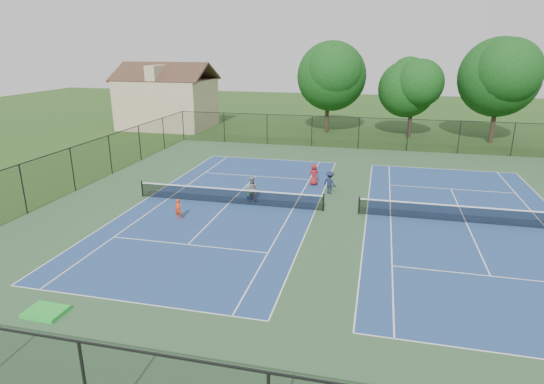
% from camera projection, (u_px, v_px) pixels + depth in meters
% --- Properties ---
extents(ground, '(140.00, 140.00, 0.00)m').
position_uv_depth(ground, '(341.00, 212.00, 27.02)').
color(ground, '#234716').
rests_on(ground, ground).
extents(court_pad, '(36.00, 36.00, 0.01)m').
position_uv_depth(court_pad, '(341.00, 212.00, 27.01)').
color(court_pad, '#2F5433').
rests_on(court_pad, ground).
extents(tennis_court_left, '(12.00, 23.83, 1.07)m').
position_uv_depth(tennis_court_left, '(229.00, 202.00, 28.53)').
color(tennis_court_left, navy).
rests_on(tennis_court_left, ground).
extents(tennis_court_right, '(12.00, 23.83, 1.07)m').
position_uv_depth(tennis_court_right, '(466.00, 221.00, 25.44)').
color(tennis_court_right, navy).
rests_on(tennis_court_right, ground).
extents(perimeter_fence, '(36.08, 36.08, 3.02)m').
position_uv_depth(perimeter_fence, '(342.00, 187.00, 26.52)').
color(perimeter_fence, black).
rests_on(perimeter_fence, ground).
extents(tree_back_b, '(7.60, 7.60, 10.03)m').
position_uv_depth(tree_back_b, '(329.00, 73.00, 49.93)').
color(tree_back_b, '#2D2116').
rests_on(tree_back_b, ground).
extents(tree_back_c, '(6.00, 6.00, 8.40)m').
position_uv_depth(tree_back_c, '(413.00, 86.00, 47.37)').
color(tree_back_c, '#2D2116').
rests_on(tree_back_c, ground).
extents(tree_back_d, '(7.80, 7.80, 10.37)m').
position_uv_depth(tree_back_d, '(500.00, 74.00, 44.26)').
color(tree_back_d, '#2D2116').
rests_on(tree_back_d, ground).
extents(clapboard_house, '(10.80, 8.10, 7.65)m').
position_uv_depth(clapboard_house, '(168.00, 101.00, 54.27)').
color(clapboard_house, tan).
rests_on(clapboard_house, ground).
extents(child_player, '(0.50, 0.38, 1.21)m').
position_uv_depth(child_player, '(178.00, 209.00, 25.77)').
color(child_player, '#F33510').
rests_on(child_player, ground).
extents(instructor, '(0.83, 0.66, 1.63)m').
position_uv_depth(instructor, '(252.00, 189.00, 28.77)').
color(instructor, gray).
rests_on(instructor, ground).
extents(bystander_b, '(1.15, 1.01, 1.54)m').
position_uv_depth(bystander_b, '(330.00, 183.00, 30.22)').
color(bystander_b, '#1C1F3E').
rests_on(bystander_b, ground).
extents(bystander_c, '(0.89, 0.77, 1.55)m').
position_uv_depth(bystander_c, '(314.00, 174.00, 32.12)').
color(bystander_c, maroon).
rests_on(bystander_c, ground).
extents(ball_crate, '(0.41, 0.39, 0.27)m').
position_uv_depth(ball_crate, '(250.00, 197.00, 29.29)').
color(ball_crate, '#153D93').
rests_on(ball_crate, ground).
extents(ball_hopper, '(0.40, 0.35, 0.42)m').
position_uv_depth(ball_hopper, '(250.00, 192.00, 29.18)').
color(ball_hopper, green).
rests_on(ball_hopper, ball_crate).
extents(green_tarp, '(1.44, 1.08, 0.16)m').
position_uv_depth(green_tarp, '(46.00, 312.00, 16.79)').
color(green_tarp, green).
rests_on(green_tarp, ground).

